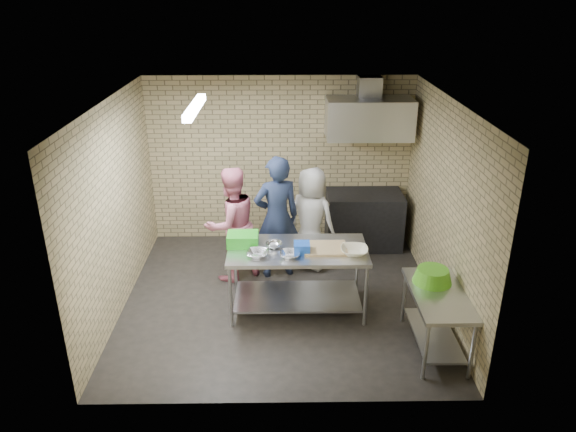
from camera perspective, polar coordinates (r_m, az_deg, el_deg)
The scene contains 25 objects.
floor at distance 7.52m, azimuth -0.75°, elevation -8.69°, with size 4.20×4.20×0.00m, color black.
ceiling at distance 6.50m, azimuth -0.87°, elevation 11.92°, with size 4.20×4.20×0.00m, color black.
back_wall at distance 8.78m, azimuth -0.83°, elevation 5.87°, with size 4.20×0.06×2.70m, color tan.
front_wall at distance 5.11m, azimuth -0.77°, elevation -7.77°, with size 4.20×0.06×2.70m, color tan.
left_wall at distance 7.21m, azimuth -17.74°, elevation 0.73°, with size 0.06×4.00×2.70m, color tan.
right_wall at distance 7.21m, azimuth 16.14°, elevation 0.92°, with size 0.06×4.00×2.70m, color tan.
prep_table at distance 7.09m, azimuth 0.99°, elevation -6.65°, with size 1.77×0.89×0.89m, color silver.
side_counter at distance 6.64m, azimuth 15.27°, elevation -10.57°, with size 0.60×1.20×0.75m, color silver.
stove at distance 8.87m, azimuth 7.96°, elevation -0.39°, with size 1.20×0.70×0.90m, color black.
range_hood at distance 8.40m, azimuth 8.54°, elevation 10.11°, with size 1.30×0.60×0.60m, color silver.
hood_duct at distance 8.45m, azimuth 8.57°, elevation 13.32°, with size 0.35×0.30×0.30m, color #A5A8AD.
wall_shelf at distance 8.67m, azimuth 10.26°, elevation 9.20°, with size 0.80×0.20×0.04m, color #3F2B19.
fluorescent_fixture at distance 6.59m, azimuth -9.77°, elevation 11.22°, with size 0.10×1.25×0.08m, color white.
green_crate at distance 6.97m, azimuth -4.78°, elevation -2.46°, with size 0.39×0.30×0.16m, color green.
blue_tub at distance 6.76m, azimuth 1.47°, elevation -3.35°, with size 0.20×0.20×0.13m, color blue.
cutting_board at distance 6.87m, azimuth 3.94°, elevation -3.40°, with size 0.54×0.41×0.03m, color tan.
mixing_bowl_a at distance 6.69m, azimuth -3.22°, elevation -4.00°, with size 0.28×0.28×0.07m, color silver.
mixing_bowl_b at distance 6.91m, azimuth -1.49°, elevation -3.04°, with size 0.21×0.21×0.07m, color #B9BCC0.
mixing_bowl_c at distance 6.67m, azimuth 0.21°, elevation -4.08°, with size 0.25×0.25×0.06m, color silver.
ceramic_bowl at distance 6.78m, azimuth 6.99°, elevation -3.65°, with size 0.34×0.34×0.08m, color #EEE7BF.
green_basin at distance 6.60m, azimuth 14.96°, elevation -6.05°, with size 0.46×0.46×0.17m, color #59C626, non-canonical shape.
bottle_red at distance 8.60m, azimuth 8.66°, elevation 9.95°, with size 0.07×0.07×0.18m, color #B22619.
man_navy at distance 7.71m, azimuth -1.19°, elevation -0.16°, with size 0.66×0.44×1.82m, color black.
woman_pink at distance 7.71m, azimuth -5.97°, elevation -0.87°, with size 0.82×0.64×1.68m, color #D5708A.
woman_white at distance 7.99m, azimuth 2.47°, elevation -0.32°, with size 0.76×0.50×1.57m, color silver.
Camera 1 is at (0.00, -6.37, 3.99)m, focal length 33.79 mm.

